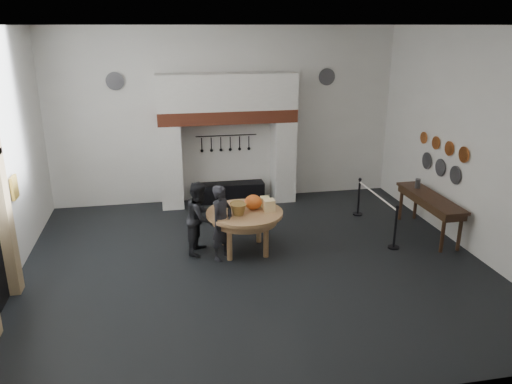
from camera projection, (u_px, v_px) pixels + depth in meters
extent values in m
cube|color=black|center=(254.00, 262.00, 9.95)|extent=(9.00, 8.00, 0.02)
cube|color=silver|center=(254.00, 25.00, 8.51)|extent=(9.00, 8.00, 0.02)
cube|color=silver|center=(226.00, 116.00, 12.95)|extent=(9.00, 0.02, 4.50)
cube|color=silver|center=(322.00, 240.00, 5.51)|extent=(9.00, 0.02, 4.50)
cube|color=silver|center=(473.00, 143.00, 10.04)|extent=(0.02, 8.00, 4.50)
cube|color=silver|center=(171.00, 166.00, 12.73)|extent=(0.55, 0.70, 2.15)
cube|color=silver|center=(283.00, 160.00, 13.27)|extent=(0.55, 0.70, 2.15)
cube|color=#9E442B|center=(227.00, 116.00, 12.61)|extent=(3.50, 0.72, 0.32)
cube|color=silver|center=(227.00, 92.00, 12.41)|extent=(3.50, 0.70, 0.90)
cube|color=black|center=(228.00, 192.00, 13.33)|extent=(1.90, 0.45, 0.50)
cylinder|color=black|center=(226.00, 136.00, 13.04)|extent=(1.60, 0.02, 0.02)
cube|color=tan|center=(5.00, 224.00, 8.46)|extent=(0.22, 0.30, 2.60)
cube|color=gold|center=(14.00, 187.00, 9.38)|extent=(0.05, 0.34, 0.44)
cylinder|color=#B47B55|center=(245.00, 213.00, 10.21)|extent=(2.01, 2.01, 0.07)
ellipsoid|color=#DD521F|center=(253.00, 202.00, 10.28)|extent=(0.36, 0.36, 0.31)
cube|color=#FFDD98|center=(269.00, 205.00, 10.21)|extent=(0.22, 0.22, 0.24)
cube|color=#F6E593|center=(265.00, 201.00, 10.49)|extent=(0.18, 0.18, 0.20)
cone|color=olive|center=(238.00, 210.00, 10.00)|extent=(0.41, 0.41, 0.22)
ellipsoid|color=olive|center=(237.00, 203.00, 10.49)|extent=(0.31, 0.18, 0.13)
imported|color=#222227|center=(222.00, 223.00, 9.90)|extent=(0.66, 0.66, 1.54)
imported|color=black|center=(200.00, 217.00, 10.21)|extent=(0.80, 0.89, 1.51)
cube|color=#372314|center=(430.00, 198.00, 11.04)|extent=(0.55, 2.20, 0.06)
cylinder|color=#525157|center=(418.00, 183.00, 11.55)|extent=(0.12, 0.12, 0.22)
cylinder|color=#C6662D|center=(464.00, 155.00, 10.32)|extent=(0.03, 0.34, 0.34)
cylinder|color=#C6662D|center=(449.00, 148.00, 10.83)|extent=(0.03, 0.32, 0.32)
cylinder|color=#C6662D|center=(436.00, 143.00, 11.34)|extent=(0.03, 0.30, 0.30)
cylinder|color=#C6662D|center=(424.00, 138.00, 11.85)|extent=(0.03, 0.28, 0.28)
cylinder|color=#4C4C51|center=(455.00, 175.00, 10.66)|extent=(0.03, 0.40, 0.40)
cylinder|color=#4C4C51|center=(440.00, 168.00, 11.22)|extent=(0.03, 0.40, 0.40)
cylinder|color=#4C4C51|center=(427.00, 161.00, 11.78)|extent=(0.03, 0.40, 0.40)
cylinder|color=#4C4C51|center=(115.00, 81.00, 12.12)|extent=(0.44, 0.03, 0.44)
cylinder|color=#4C4C51|center=(327.00, 77.00, 13.10)|extent=(0.44, 0.03, 0.44)
cylinder|color=black|center=(395.00, 228.00, 10.45)|extent=(0.05, 0.05, 0.90)
cylinder|color=black|center=(359.00, 198.00, 12.31)|extent=(0.05, 0.05, 0.90)
cylinder|color=white|center=(377.00, 195.00, 11.25)|extent=(0.04, 2.00, 0.04)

